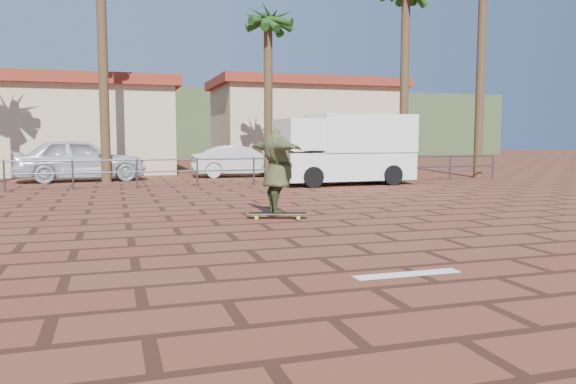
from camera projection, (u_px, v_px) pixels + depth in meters
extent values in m
plane|color=brown|center=(320.00, 258.00, 7.88)|extent=(120.00, 120.00, 0.00)
cube|color=white|center=(407.00, 274.00, 6.95)|extent=(1.40, 0.22, 0.01)
cylinder|color=#47494F|center=(4.00, 176.00, 17.46)|extent=(0.06, 0.06, 1.00)
cylinder|color=#47494F|center=(73.00, 175.00, 18.05)|extent=(0.06, 0.06, 1.00)
cylinder|color=#47494F|center=(137.00, 173.00, 18.64)|extent=(0.06, 0.06, 1.00)
cylinder|color=#47494F|center=(197.00, 172.00, 19.24)|extent=(0.06, 0.06, 1.00)
cylinder|color=#47494F|center=(254.00, 171.00, 19.83)|extent=(0.06, 0.06, 1.00)
cylinder|color=#47494F|center=(307.00, 170.00, 20.42)|extent=(0.06, 0.06, 1.00)
cylinder|color=#47494F|center=(358.00, 169.00, 21.01)|extent=(0.06, 0.06, 1.00)
cylinder|color=#47494F|center=(405.00, 169.00, 21.61)|extent=(0.06, 0.06, 1.00)
cylinder|color=#47494F|center=(450.00, 168.00, 22.20)|extent=(0.06, 0.06, 1.00)
cylinder|color=#47494F|center=(493.00, 167.00, 22.79)|extent=(0.06, 0.06, 1.00)
cylinder|color=#47494F|center=(197.00, 159.00, 19.19)|extent=(24.00, 0.05, 0.05)
cylinder|color=#47494F|center=(197.00, 171.00, 19.23)|extent=(24.00, 0.05, 0.05)
cylinder|color=brown|center=(103.00, 73.00, 20.85)|extent=(0.36, 0.36, 8.20)
cylinder|color=brown|center=(268.00, 100.00, 23.33)|extent=(0.36, 0.36, 6.50)
sphere|color=#254E1A|center=(268.00, 19.00, 23.01)|extent=(2.40, 2.40, 2.40)
cylinder|color=brown|center=(404.00, 85.00, 23.48)|extent=(0.36, 0.36, 7.80)
cylinder|color=brown|center=(481.00, 72.00, 23.37)|extent=(0.36, 0.36, 8.80)
cube|color=beige|center=(41.00, 131.00, 26.81)|extent=(12.00, 7.00, 4.00)
cube|color=maroon|center=(39.00, 83.00, 26.60)|extent=(12.60, 7.60, 0.50)
cube|color=beige|center=(304.00, 128.00, 32.84)|extent=(10.00, 6.00, 4.50)
cube|color=maroon|center=(304.00, 85.00, 32.60)|extent=(10.60, 6.60, 0.50)
cube|color=#384C28|center=(141.00, 124.00, 55.10)|extent=(70.00, 18.00, 6.00)
cube|color=olive|center=(278.00, 214.00, 11.71)|extent=(1.28, 0.64, 0.02)
cube|color=black|center=(278.00, 213.00, 11.70)|extent=(1.23, 0.60, 0.00)
cube|color=silver|center=(257.00, 215.00, 11.71)|extent=(0.13, 0.22, 0.03)
cube|color=silver|center=(298.00, 215.00, 11.71)|extent=(0.13, 0.22, 0.03)
cylinder|color=#B1E12F|center=(257.00, 218.00, 11.59)|extent=(0.09, 0.06, 0.08)
cylinder|color=#B1E12F|center=(257.00, 216.00, 11.84)|extent=(0.09, 0.06, 0.08)
cylinder|color=#B1E12F|center=(298.00, 218.00, 11.59)|extent=(0.09, 0.06, 0.08)
cylinder|color=#B1E12F|center=(298.00, 216.00, 11.84)|extent=(0.09, 0.06, 0.08)
imported|color=#3D4726|center=(278.00, 171.00, 11.62)|extent=(0.94, 2.24, 1.77)
cube|color=white|center=(344.00, 166.00, 20.30)|extent=(4.92, 2.17, 0.99)
cube|color=white|center=(360.00, 133.00, 20.40)|extent=(3.67, 2.21, 1.35)
cube|color=white|center=(300.00, 135.00, 19.62)|extent=(1.52, 2.03, 1.08)
cube|color=black|center=(285.00, 146.00, 19.46)|extent=(0.12, 1.53, 0.58)
cylinder|color=black|center=(313.00, 177.00, 18.91)|extent=(0.73, 0.28, 0.72)
cylinder|color=black|center=(294.00, 174.00, 20.67)|extent=(0.73, 0.28, 0.72)
cylinder|color=black|center=(392.00, 175.00, 19.93)|extent=(0.73, 0.28, 0.72)
cylinder|color=black|center=(367.00, 172.00, 21.70)|extent=(0.73, 0.28, 0.72)
imported|color=silver|center=(81.00, 160.00, 21.83)|extent=(5.10, 2.52, 1.67)
imported|color=silver|center=(240.00, 161.00, 24.24)|extent=(4.15, 1.55, 1.36)
cylinder|color=gray|center=(358.00, 150.00, 20.95)|extent=(0.07, 0.07, 2.44)
cube|color=#193FB2|center=(358.00, 123.00, 20.85)|extent=(0.48, 0.22, 0.50)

